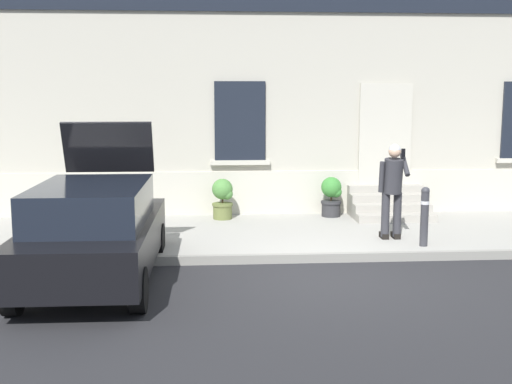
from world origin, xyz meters
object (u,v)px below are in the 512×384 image
planter_cream (111,199)px  planter_olive (223,198)px  planter_charcoal (332,196)px  hatchback_car_black (94,230)px  bollard_near_person (425,214)px  person_on_phone (393,185)px

planter_cream → planter_olive: same height
planter_cream → planter_charcoal: (4.70, 0.06, 0.00)m
planter_olive → planter_charcoal: (2.35, 0.12, 0.00)m
hatchback_car_black → planter_cream: size_ratio=4.75×
bollard_near_person → planter_cream: 6.43m
bollard_near_person → planter_charcoal: size_ratio=1.22×
hatchback_car_black → bollard_near_person: hatchback_car_black is taller
person_on_phone → bollard_near_person: bearing=-60.9°
person_on_phone → planter_olive: (-3.03, 2.15, -0.55)m
planter_olive → hatchback_car_black: bearing=-116.1°
bollard_near_person → person_on_phone: bearing=126.8°
person_on_phone → planter_charcoal: size_ratio=2.03×
planter_cream → planter_olive: size_ratio=1.00×
hatchback_car_black → planter_olive: hatchback_car_black is taller
bollard_near_person → planter_olive: bollard_near_person is taller
hatchback_car_black → person_on_phone: size_ratio=2.33×
person_on_phone → planter_olive: person_on_phone is taller
planter_cream → planter_charcoal: same height
hatchback_car_black → bollard_near_person: 5.60m
person_on_phone → planter_charcoal: 2.43m
person_on_phone → planter_olive: 3.76m
hatchback_car_black → bollard_near_person: (5.44, 1.33, -0.09)m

